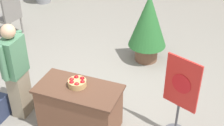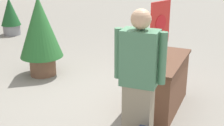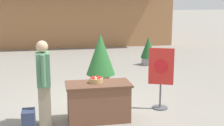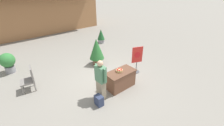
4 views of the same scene
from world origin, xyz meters
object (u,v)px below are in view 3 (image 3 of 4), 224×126
Objects in this scene: person_visitor at (44,83)px; backpack at (29,121)px; poster_board at (161,76)px; display_table at (98,101)px; potted_plant_near_right at (101,57)px; potted_plant_far_left at (148,50)px; apple_basket at (96,80)px.

backpack is (-0.31, -0.26, -0.67)m from person_visitor.
poster_board is at bearing 7.45° from person_visitor.
person_visitor is 0.78m from backpack.
backpack is (-1.40, -0.32, -0.19)m from display_table.
potted_plant_near_right reaches higher than backpack.
potted_plant_far_left is at bearing 50.16° from potted_plant_near_right.
potted_plant_far_left is at bearing 53.17° from backpack.
backpack is 0.30× the size of poster_board.
backpack is at bearing -167.35° from display_table.
person_visitor reaches higher than potted_plant_far_left.
potted_plant_near_right is at bearing 55.67° from person_visitor.
potted_plant_far_left is at bearing 61.84° from apple_basket.
poster_board is at bearing 13.49° from apple_basket.
person_visitor is 1.11× the size of potted_plant_near_right.
person_visitor is at bearing 40.40° from backpack.
apple_basket is 2.45m from potted_plant_near_right.
person_visitor is 1.60× the size of potted_plant_far_left.
person_visitor is 2.94m from potted_plant_near_right.
potted_plant_far_left is at bearing -172.06° from poster_board.
apple_basket is at bearing -101.14° from potted_plant_near_right.
backpack is at bearing -142.47° from person_visitor.
backpack is at bearing -165.09° from apple_basket.
apple_basket is (-0.04, 0.05, 0.46)m from display_table.
poster_board is 1.32× the size of potted_plant_far_left.
apple_basket is at bearing 128.04° from display_table.
poster_board is at bearing -104.09° from potted_plant_far_left.
potted_plant_near_right is (0.47, 2.40, 0.02)m from apple_basket.
poster_board reaches higher than apple_basket.
poster_board is 4.90m from potted_plant_far_left.
potted_plant_far_left is (2.74, 5.12, -0.30)m from apple_basket.
poster_board is 2.30m from potted_plant_near_right.
potted_plant_far_left reaches higher than backpack.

